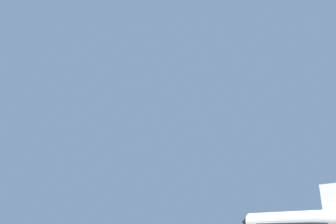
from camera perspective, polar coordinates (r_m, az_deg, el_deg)
The scene contains 1 object.
space_shuttle at distance 120.30m, azimuth 20.01°, elevation -17.00°, with size 38.79×26.03×15.80m.
Camera 1 is at (-71.14, 95.33, 2.16)m, focal length 35.96 mm.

